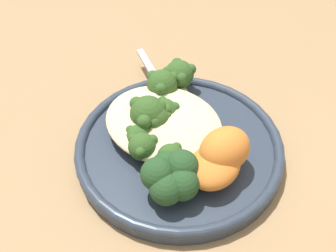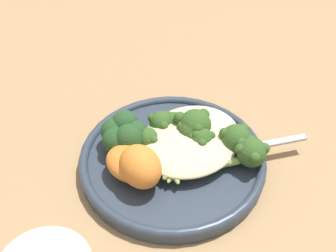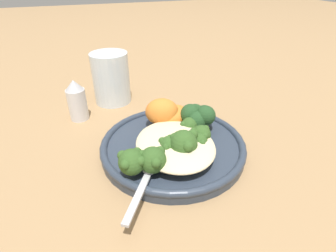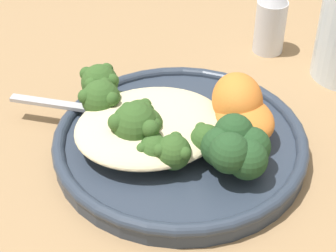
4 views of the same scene
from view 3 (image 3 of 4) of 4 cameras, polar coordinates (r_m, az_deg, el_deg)
ground_plane at (r=0.45m, az=0.28°, el=-4.21°), size 4.00×4.00×0.00m
plate at (r=0.43m, az=1.35°, el=-4.20°), size 0.23×0.23×0.02m
quinoa_mound at (r=0.39m, az=1.56°, el=-4.00°), size 0.14×0.12×0.02m
broccoli_stalk_0 at (r=0.36m, az=-7.07°, el=-6.83°), size 0.11×0.09×0.04m
broccoli_stalk_1 at (r=0.37m, az=-3.13°, el=-5.98°), size 0.12×0.06×0.04m
broccoli_stalk_2 at (r=0.40m, az=-0.51°, el=-3.48°), size 0.09×0.03×0.03m
broccoli_stalk_3 at (r=0.39m, az=1.62°, el=-3.39°), size 0.10×0.05×0.04m
broccoli_stalk_4 at (r=0.39m, az=3.16°, el=-3.52°), size 0.11×0.06×0.04m
broccoli_stalk_5 at (r=0.41m, az=3.55°, el=-2.73°), size 0.09×0.08×0.03m
broccoli_stalk_6 at (r=0.42m, az=4.59°, el=-1.81°), size 0.08×0.10×0.03m
broccoli_stalk_7 at (r=0.43m, az=2.72°, el=-0.38°), size 0.04×0.09×0.03m
sweet_potato_chunk_0 at (r=0.45m, az=-1.84°, el=3.03°), size 0.06×0.07×0.05m
sweet_potato_chunk_1 at (r=0.46m, az=0.84°, el=2.53°), size 0.05×0.06×0.03m
kale_tuft at (r=0.45m, az=6.64°, el=2.21°), size 0.06×0.06×0.04m
spoon at (r=0.36m, az=-4.20°, el=-9.88°), size 0.11×0.08×0.01m
water_glass at (r=0.59m, az=-12.27°, el=10.15°), size 0.08×0.08×0.11m
salt_shaker at (r=0.54m, az=-19.24°, el=5.29°), size 0.04×0.04×0.08m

